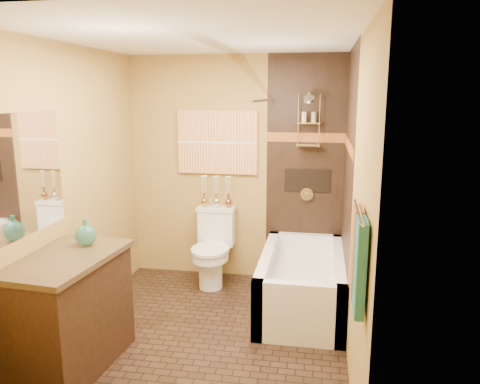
% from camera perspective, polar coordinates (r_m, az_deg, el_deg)
% --- Properties ---
extents(floor, '(3.00, 3.00, 0.00)m').
position_cam_1_polar(floor, '(4.26, -4.30, -17.38)').
color(floor, black).
rests_on(floor, ground).
extents(wall_left, '(0.02, 3.00, 2.50)m').
position_cam_1_polar(wall_left, '(4.26, -20.41, -0.09)').
color(wall_left, '#AA8942').
rests_on(wall_left, floor).
extents(wall_right, '(0.02, 3.00, 2.50)m').
position_cam_1_polar(wall_right, '(3.70, 13.73, -1.41)').
color(wall_right, '#AA8942').
rests_on(wall_right, floor).
extents(wall_back, '(2.40, 0.02, 2.50)m').
position_cam_1_polar(wall_back, '(5.25, -0.53, 2.79)').
color(wall_back, '#AA8942').
rests_on(wall_back, floor).
extents(wall_front, '(2.40, 0.02, 2.50)m').
position_cam_1_polar(wall_front, '(2.44, -13.43, -8.32)').
color(wall_front, '#AA8942').
rests_on(wall_front, floor).
extents(ceiling, '(3.00, 3.00, 0.00)m').
position_cam_1_polar(ceiling, '(3.74, -4.92, 18.30)').
color(ceiling, silver).
rests_on(ceiling, wall_back).
extents(alcove_tile_back, '(0.85, 0.01, 2.50)m').
position_cam_1_polar(alcove_tile_back, '(5.15, 7.96, 2.51)').
color(alcove_tile_back, black).
rests_on(alcove_tile_back, wall_back).
extents(alcove_tile_right, '(0.01, 1.50, 2.50)m').
position_cam_1_polar(alcove_tile_right, '(4.43, 12.96, 0.80)').
color(alcove_tile_right, black).
rests_on(alcove_tile_right, wall_right).
extents(mosaic_band_back, '(0.85, 0.01, 0.10)m').
position_cam_1_polar(mosaic_band_back, '(5.10, 8.08, 6.60)').
color(mosaic_band_back, maroon).
rests_on(mosaic_band_back, alcove_tile_back).
extents(mosaic_band_right, '(0.01, 1.50, 0.10)m').
position_cam_1_polar(mosaic_band_right, '(4.38, 13.06, 5.56)').
color(mosaic_band_right, maroon).
rests_on(mosaic_band_right, alcove_tile_right).
extents(alcove_niche, '(0.50, 0.01, 0.25)m').
position_cam_1_polar(alcove_niche, '(5.16, 8.21, 1.40)').
color(alcove_niche, black).
rests_on(alcove_niche, alcove_tile_back).
extents(shower_fixtures, '(0.24, 0.33, 1.16)m').
position_cam_1_polar(shower_fixtures, '(4.99, 8.34, 7.01)').
color(shower_fixtures, silver).
rests_on(shower_fixtures, floor).
extents(curtain_rod, '(0.03, 1.55, 0.03)m').
position_cam_1_polar(curtain_rod, '(4.38, 2.91, 11.10)').
color(curtain_rod, silver).
rests_on(curtain_rod, wall_back).
extents(towel_bar, '(0.02, 0.55, 0.02)m').
position_cam_1_polar(towel_bar, '(2.63, 14.29, -2.32)').
color(towel_bar, silver).
rests_on(towel_bar, wall_right).
extents(towel_teal, '(0.05, 0.22, 0.52)m').
position_cam_1_polar(towel_teal, '(2.59, 14.41, -8.84)').
color(towel_teal, '#1E6665').
rests_on(towel_teal, towel_bar).
extents(towel_rust, '(0.05, 0.22, 0.52)m').
position_cam_1_polar(towel_rust, '(2.83, 14.02, -6.99)').
color(towel_rust, brown).
rests_on(towel_rust, towel_bar).
extents(sunset_painting, '(0.90, 0.04, 0.70)m').
position_cam_1_polar(sunset_painting, '(5.22, -2.77, 6.06)').
color(sunset_painting, '#CD6630').
rests_on(sunset_painting, wall_back).
extents(vanity_mirror, '(0.01, 1.00, 0.90)m').
position_cam_1_polar(vanity_mirror, '(3.73, -24.98, 1.83)').
color(vanity_mirror, white).
rests_on(vanity_mirror, wall_left).
extents(bathtub, '(0.80, 1.50, 0.55)m').
position_cam_1_polar(bathtub, '(4.73, 7.58, -11.36)').
color(bathtub, white).
rests_on(bathtub, floor).
extents(toilet, '(0.42, 0.62, 0.83)m').
position_cam_1_polar(toilet, '(5.20, -3.30, -6.72)').
color(toilet, white).
rests_on(toilet, floor).
extents(vanity, '(0.71, 1.07, 0.90)m').
position_cam_1_polar(vanity, '(3.90, -20.32, -13.57)').
color(vanity, black).
rests_on(vanity, floor).
extents(teal_bottle, '(0.20, 0.20, 0.26)m').
position_cam_1_polar(teal_bottle, '(3.90, -18.31, -4.67)').
color(teal_bottle, '#277567').
rests_on(teal_bottle, vanity).
extents(bud_vases, '(0.35, 0.07, 0.35)m').
position_cam_1_polar(bud_vases, '(5.22, -2.92, 0.18)').
color(bud_vases, '#BE8F3B').
rests_on(bud_vases, toilet).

